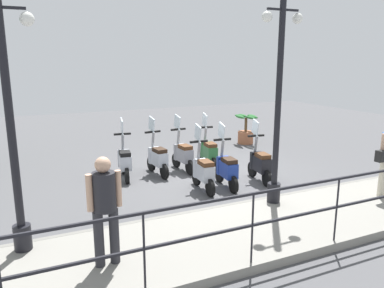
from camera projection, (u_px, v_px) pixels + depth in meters
The scene contains 14 objects.
ground_plane at pixel (212, 177), 9.83m from camera, with size 28.00×28.00×0.00m, color #4C4C4F.
promenade_walkway at pixel (291, 220), 7.02m from camera, with size 2.20×20.00×0.15m.
fence_railing at pixel (338, 196), 5.91m from camera, with size 0.04×16.03×1.07m.
lamp_post_near at pixel (278, 114), 7.33m from camera, with size 0.26×0.90×4.14m.
lamp_post_far at pixel (12, 140), 5.41m from camera, with size 0.26×0.90×3.92m.
pedestrian_distant at pixel (105, 203), 5.17m from camera, with size 0.34×0.49×1.59m.
potted_palm at pixel (246, 132), 13.68m from camera, with size 1.06×0.66×1.05m.
scooter_near_0 at pixel (260, 163), 9.38m from camera, with size 1.23×0.46×1.54m.
scooter_near_1 at pixel (226, 168), 8.93m from camera, with size 1.23×0.44×1.54m.
scooter_near_2 at pixel (203, 171), 8.71m from camera, with size 1.23×0.44×1.54m.
scooter_far_0 at pixel (208, 151), 10.56m from camera, with size 1.23×0.44×1.54m.
scooter_far_1 at pixel (183, 154), 10.27m from camera, with size 1.23×0.44×1.54m.
scooter_far_2 at pixel (157, 157), 9.91m from camera, with size 1.23×0.44×1.54m.
scooter_far_3 at pixel (125, 161), 9.59m from camera, with size 1.23×0.45×1.54m.
Camera 1 is at (-8.29, 4.44, 3.02)m, focal length 35.00 mm.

